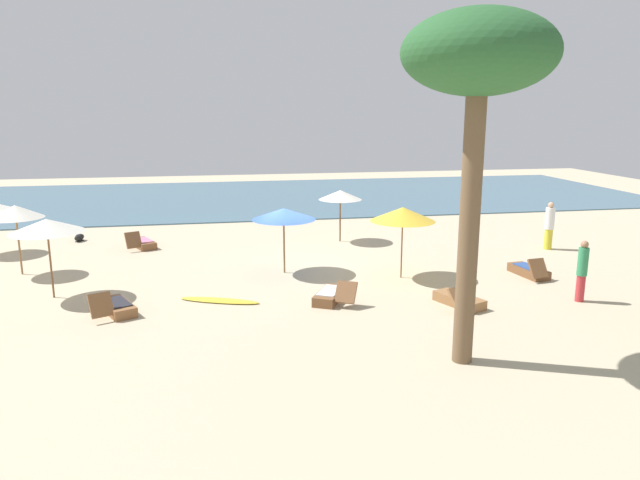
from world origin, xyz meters
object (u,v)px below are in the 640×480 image
object	(u,v)px
lounger_2	(142,243)
person_1	(582,270)
umbrella_4	(284,214)
dog	(79,237)
lounger_3	(116,307)
umbrella_1	(403,214)
lounger_0	(331,295)
umbrella_3	(340,195)
palm_2	(478,64)
surfboard	(220,300)
lounger_4	(459,300)
umbrella_2	(47,226)
person_0	(549,226)
umbrella_0	(15,212)
lounger_1	(529,271)

from	to	relation	value
lounger_2	person_1	xyz separation A→B (m)	(13.00, -9.13, 0.74)
umbrella_4	dog	world-z (taller)	umbrella_4
lounger_3	person_1	distance (m)	12.96
umbrella_1	dog	bearing A→B (deg)	146.50
lounger_2	lounger_0	bearing A→B (deg)	-52.47
person_1	umbrella_3	bearing A→B (deg)	119.84
lounger_3	palm_2	world-z (taller)	palm_2
surfboard	lounger_4	bearing A→B (deg)	-13.71
lounger_4	dog	xyz separation A→B (m)	(-12.15, 10.58, -0.00)
umbrella_2	umbrella_3	xyz separation A→B (m)	(9.80, 5.72, -0.20)
umbrella_3	lounger_4	xyz separation A→B (m)	(1.51, -8.60, -1.76)
person_0	umbrella_0	bearing A→B (deg)	-179.72
person_0	surfboard	world-z (taller)	person_0
umbrella_3	palm_2	bearing A→B (deg)	-89.61
lounger_1	lounger_0	bearing A→B (deg)	-169.09
lounger_0	lounger_3	size ratio (longest dim) A/B	1.02
lounger_0	lounger_1	xyz separation A→B (m)	(6.92, 1.33, 0.00)
umbrella_0	umbrella_2	distance (m)	3.25
umbrella_2	palm_2	world-z (taller)	palm_2
lounger_4	person_1	bearing A→B (deg)	-3.69
lounger_4	lounger_1	bearing A→B (deg)	34.45
lounger_1	umbrella_4	bearing A→B (deg)	166.55
lounger_3	surfboard	bearing A→B (deg)	9.88
umbrella_2	lounger_2	distance (m)	6.61
lounger_1	lounger_2	size ratio (longest dim) A/B	1.00
palm_2	surfboard	distance (m)	9.49
lounger_3	dog	bearing A→B (deg)	106.68
lounger_0	palm_2	distance (m)	7.80
lounger_0	dog	bearing A→B (deg)	132.51
umbrella_3	lounger_1	xyz separation A→B (m)	(5.00, -6.20, -1.76)
lounger_1	lounger_2	xyz separation A→B (m)	(-12.94, 6.51, 0.00)
lounger_3	umbrella_4	bearing A→B (deg)	32.53
umbrella_2	lounger_1	size ratio (longest dim) A/B	1.35
umbrella_0	lounger_3	world-z (taller)	umbrella_0
lounger_3	person_0	distance (m)	16.20
umbrella_0	person_1	bearing A→B (deg)	-19.64
lounger_3	person_1	size ratio (longest dim) A/B	0.98
lounger_3	surfboard	size ratio (longest dim) A/B	0.74
umbrella_0	lounger_3	size ratio (longest dim) A/B	1.34
lounger_4	person_1	xyz separation A→B (m)	(3.55, -0.23, 0.75)
umbrella_0	person_1	world-z (taller)	umbrella_0
person_1	person_0	bearing A→B (deg)	66.24
umbrella_3	lounger_4	bearing A→B (deg)	-80.04
lounger_2	lounger_3	size ratio (longest dim) A/B	1.00
umbrella_4	palm_2	world-z (taller)	palm_2
lounger_1	lounger_3	distance (m)	12.87
umbrella_1	person_1	size ratio (longest dim) A/B	1.31
umbrella_2	umbrella_4	distance (m)	7.08
umbrella_1	lounger_0	size ratio (longest dim) A/B	1.32
umbrella_4	dog	distance (m)	10.18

